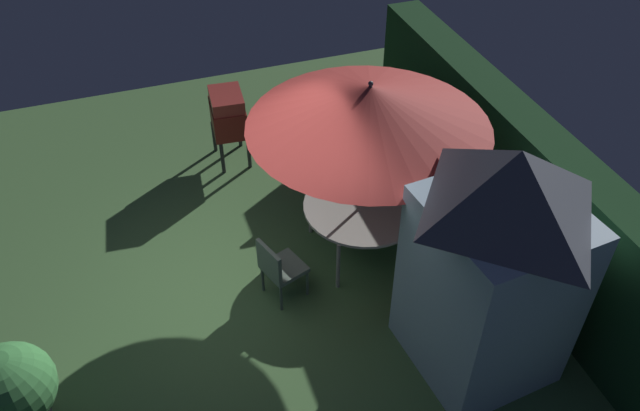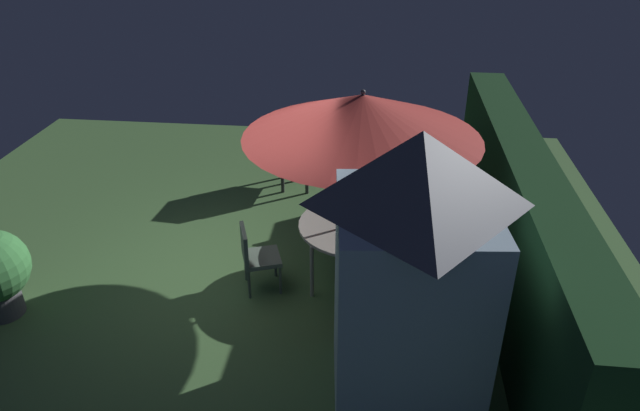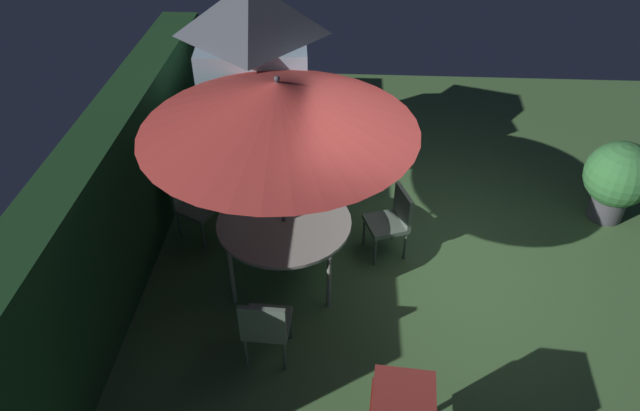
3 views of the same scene
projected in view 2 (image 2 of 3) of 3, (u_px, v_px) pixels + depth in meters
ground_plane at (241, 274)px, 7.89m from camera, size 11.00×11.00×0.00m
hedge_backdrop at (516, 228)px, 7.09m from camera, size 6.75×0.55×1.94m
garden_shed at (411, 274)px, 5.38m from camera, size 1.68×1.60×2.89m
patio_table at (358, 227)px, 7.54m from camera, size 1.56×1.56×0.79m
patio_umbrella at (362, 116)px, 6.81m from camera, size 2.88×2.88×2.59m
bbq_grill at (297, 140)px, 9.86m from camera, size 0.74×0.56×1.20m
chair_near_shed at (458, 276)px, 6.96m from camera, size 0.62×0.63×0.90m
chair_far_side at (366, 195)px, 8.79m from camera, size 0.48×0.48×0.90m
chair_toward_hedge at (255, 254)px, 7.38m from camera, size 0.59×0.59×0.90m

